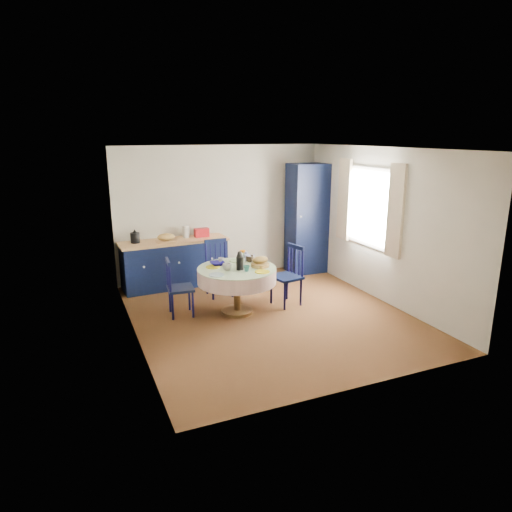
{
  "coord_description": "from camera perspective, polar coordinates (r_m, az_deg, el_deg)",
  "views": [
    {
      "loc": [
        -2.74,
        -5.92,
        2.7
      ],
      "look_at": [
        -0.15,
        0.2,
        0.91
      ],
      "focal_mm": 32.0,
      "sensor_mm": 36.0,
      "label": 1
    }
  ],
  "objects": [
    {
      "name": "mug_c",
      "position": [
        7.23,
        -0.78,
        -0.35
      ],
      "size": [
        0.13,
        0.13,
        0.1
      ],
      "primitive_type": "imported",
      "color": "black",
      "rests_on": "dining_table"
    },
    {
      "name": "wall_left",
      "position": [
        6.14,
        -15.38,
        0.86
      ],
      "size": [
        0.02,
        4.5,
        2.5
      ],
      "primitive_type": "cube",
      "color": "beige",
      "rests_on": "floor"
    },
    {
      "name": "wall_back",
      "position": [
        8.74,
        -4.39,
        5.48
      ],
      "size": [
        4.0,
        0.02,
        2.5
      ],
      "primitive_type": "cube",
      "color": "beige",
      "rests_on": "floor"
    },
    {
      "name": "cobalt_bowl",
      "position": [
        7.07,
        -4.86,
        -0.96
      ],
      "size": [
        0.23,
        0.23,
        0.06
      ],
      "primitive_type": "imported",
      "color": "navy",
      "rests_on": "dining_table"
    },
    {
      "name": "kitchen_counter",
      "position": [
        8.38,
        -10.14,
        -0.78
      ],
      "size": [
        1.95,
        0.69,
        1.1
      ],
      "rotation": [
        0.0,
        0.0,
        0.05
      ],
      "color": "black",
      "rests_on": "floor"
    },
    {
      "name": "ceiling",
      "position": [
        6.53,
        1.92,
        13.3
      ],
      "size": [
        4.5,
        4.5,
        0.0
      ],
      "primitive_type": "plane",
      "rotation": [
        3.14,
        0.0,
        0.0
      ],
      "color": "white",
      "rests_on": "wall_back"
    },
    {
      "name": "mug_d",
      "position": [
        7.18,
        -4.38,
        -0.57
      ],
      "size": [
        0.1,
        0.1,
        0.09
      ],
      "primitive_type": "imported",
      "color": "silver",
      "rests_on": "dining_table"
    },
    {
      "name": "window",
      "position": [
        7.88,
        13.98,
        6.05
      ],
      "size": [
        0.1,
        1.74,
        1.45
      ],
      "color": "white",
      "rests_on": "wall_right"
    },
    {
      "name": "pantry_cabinet",
      "position": [
        9.08,
        6.46,
        4.66
      ],
      "size": [
        0.76,
        0.56,
        2.15
      ],
      "rotation": [
        0.0,
        0.0,
        -0.01
      ],
      "color": "black",
      "rests_on": "floor"
    },
    {
      "name": "chair_right",
      "position": [
        7.38,
        4.06,
        -2.38
      ],
      "size": [
        0.5,
        0.51,
        0.97
      ],
      "rotation": [
        0.0,
        0.0,
        -1.36
      ],
      "color": "black",
      "rests_on": "floor"
    },
    {
      "name": "wall_right",
      "position": [
        7.72,
        15.45,
        3.7
      ],
      "size": [
        0.02,
        4.5,
        2.5
      ],
      "primitive_type": "cube",
      "color": "beige",
      "rests_on": "floor"
    },
    {
      "name": "chair_left",
      "position": [
        7.01,
        -9.73,
        -3.85
      ],
      "size": [
        0.42,
        0.43,
        0.89
      ],
      "rotation": [
        0.0,
        0.0,
        1.47
      ],
      "color": "black",
      "rests_on": "floor"
    },
    {
      "name": "chair_far",
      "position": [
        7.81,
        -4.71,
        -1.46
      ],
      "size": [
        0.43,
        0.41,
        0.96
      ],
      "rotation": [
        0.0,
        0.0,
        0.01
      ],
      "color": "black",
      "rests_on": "floor"
    },
    {
      "name": "floor",
      "position": [
        7.06,
        1.74,
        -7.41
      ],
      "size": [
        4.5,
        4.5,
        0.0
      ],
      "primitive_type": "plane",
      "color": "black",
      "rests_on": "ground"
    },
    {
      "name": "dining_table",
      "position": [
        6.97,
        -2.33,
        -2.42
      ],
      "size": [
        1.2,
        1.2,
        1.01
      ],
      "color": "#553018",
      "rests_on": "floor"
    },
    {
      "name": "mug_a",
      "position": [
        6.81,
        -3.67,
        -1.36
      ],
      "size": [
        0.13,
        0.13,
        0.1
      ],
      "primitive_type": "imported",
      "color": "silver",
      "rests_on": "dining_table"
    },
    {
      "name": "mug_b",
      "position": [
        6.74,
        -1.18,
        -1.57
      ],
      "size": [
        0.09,
        0.09,
        0.09
      ],
      "primitive_type": "imported",
      "color": "#327674",
      "rests_on": "dining_table"
    }
  ]
}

